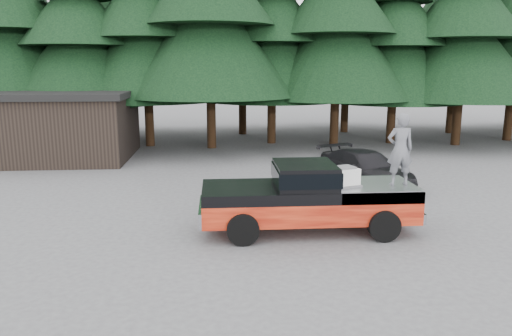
{
  "coord_description": "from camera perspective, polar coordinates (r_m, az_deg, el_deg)",
  "views": [
    {
      "loc": [
        -0.65,
        -12.98,
        4.57
      ],
      "look_at": [
        0.35,
        0.0,
        1.85
      ],
      "focal_mm": 35.0,
      "sensor_mm": 36.0,
      "label": 1
    }
  ],
  "objects": [
    {
      "name": "truck_cab",
      "position": [
        13.67,
        5.6,
        -0.69
      ],
      "size": [
        1.66,
        1.9,
        0.59
      ],
      "primitive_type": "cube",
      "color": "black",
      "rests_on": "pickup_truck"
    },
    {
      "name": "air_compressor",
      "position": [
        13.66,
        10.03,
        -1.07
      ],
      "size": [
        0.84,
        0.77,
        0.47
      ],
      "primitive_type": "cube",
      "rotation": [
        0.0,
        0.0,
        0.35
      ],
      "color": "silver",
      "rests_on": "pickup_truck"
    },
    {
      "name": "parked_car",
      "position": [
        19.4,
        12.38,
        -0.06
      ],
      "size": [
        3.34,
        5.0,
        1.34
      ],
      "primitive_type": "imported",
      "rotation": [
        0.0,
        0.0,
        0.35
      ],
      "color": "black",
      "rests_on": "ground"
    },
    {
      "name": "man_on_bed",
      "position": [
        14.01,
        16.15,
        2.07
      ],
      "size": [
        0.72,
        0.48,
        1.96
      ],
      "primitive_type": "imported",
      "rotation": [
        0.0,
        0.0,
        3.13
      ],
      "color": "#5C5D64",
      "rests_on": "pickup_truck"
    },
    {
      "name": "utility_building",
      "position": [
        26.5,
        -22.82,
        4.59
      ],
      "size": [
        8.4,
        6.4,
        3.3
      ],
      "color": "black",
      "rests_on": "ground"
    },
    {
      "name": "ground",
      "position": [
        13.78,
        -1.46,
        -7.56
      ],
      "size": [
        120.0,
        120.0,
        0.0
      ],
      "primitive_type": "plane",
      "color": "#49494B",
      "rests_on": "ground"
    },
    {
      "name": "treeline",
      "position": [
        30.37,
        -2.48,
        17.76
      ],
      "size": [
        60.15,
        16.05,
        17.5
      ],
      "color": "black",
      "rests_on": "ground"
    },
    {
      "name": "pickup_truck",
      "position": [
        13.92,
        5.93,
        -4.54
      ],
      "size": [
        6.0,
        2.04,
        1.33
      ],
      "primitive_type": null,
      "color": "#E8451E",
      "rests_on": "ground"
    }
  ]
}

